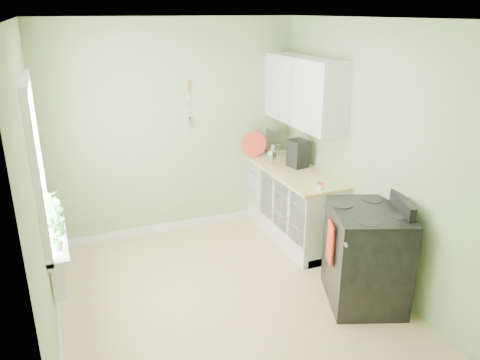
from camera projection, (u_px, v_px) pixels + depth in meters
name	position (u px, v px, depth m)	size (l,w,h in m)	color
floor	(227.00, 300.00, 4.75)	(3.20, 3.60, 0.02)	tan
ceiling	(224.00, 17.00, 3.82)	(3.20, 3.60, 0.02)	white
wall_back	(174.00, 130.00, 5.85)	(3.20, 0.02, 2.70)	#9CB178
wall_left	(36.00, 200.00, 3.71)	(0.02, 3.60, 2.70)	#9CB178
wall_right	(370.00, 155.00, 4.86)	(0.02, 3.60, 2.70)	#9CB178
base_cabinets	(294.00, 205.00, 5.93)	(0.60, 1.60, 0.87)	white
countertop	(295.00, 171.00, 5.77)	(0.64, 1.60, 0.04)	beige
upper_cabinets	(304.00, 91.00, 5.57)	(0.35, 1.40, 0.80)	white
window	(35.00, 164.00, 3.91)	(0.06, 1.14, 1.44)	white
window_sill	(56.00, 235.00, 4.16)	(0.18, 1.14, 0.04)	white
radiator	(57.00, 271.00, 4.22)	(0.12, 0.50, 0.35)	white
wall_utensils	(190.00, 112.00, 5.83)	(0.02, 0.14, 0.58)	beige
stove	(366.00, 255.00, 4.58)	(0.96, 1.00, 1.11)	black
stand_mixer	(272.00, 142.00, 6.36)	(0.21, 0.33, 0.39)	#B2B2B7
kettle	(271.00, 157.00, 5.95)	(0.17, 0.10, 0.18)	silver
coffee_maker	(298.00, 154.00, 5.83)	(0.23, 0.25, 0.35)	black
red_tray	(254.00, 144.00, 6.24)	(0.34, 0.34, 0.02)	red
jar	(320.00, 186.00, 5.11)	(0.07, 0.07, 0.08)	beige
plant_a	(56.00, 235.00, 3.81)	(0.15, 0.10, 0.28)	#39763B
plant_b	(54.00, 217.00, 4.07)	(0.18, 0.15, 0.33)	#39763B
plant_c	(53.00, 207.00, 4.29)	(0.18, 0.18, 0.33)	#39763B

